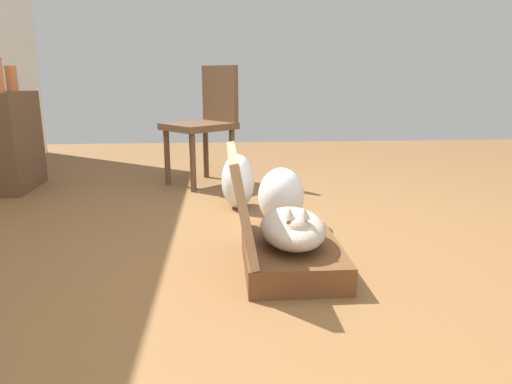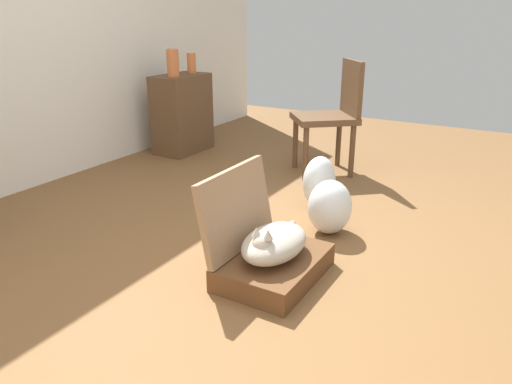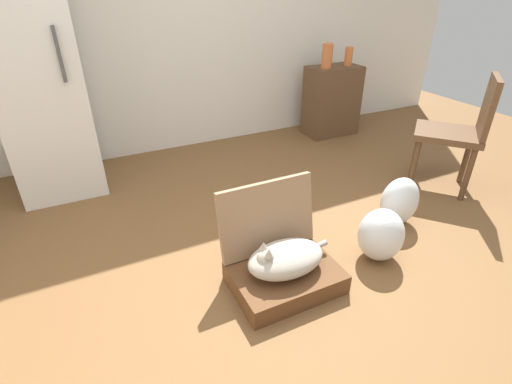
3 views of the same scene
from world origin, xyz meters
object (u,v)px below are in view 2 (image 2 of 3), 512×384
vase_short (191,63)px  plastic_bag_clear (319,181)px  suitcase_base (274,267)px  vase_tall (173,63)px  side_table (182,114)px  cat (274,243)px  plastic_bag_white (330,207)px  chair (333,113)px

vase_short → plastic_bag_clear: bearing=-115.1°
suitcase_base → vase_tall: bearing=50.7°
side_table → suitcase_base: bearing=-131.2°
plastic_bag_clear → side_table: bearing=69.3°
side_table → cat: bearing=-131.3°
side_table → vase_short: size_ratio=3.91×
cat → plastic_bag_clear: 1.04m
cat → vase_short: bearing=45.9°
plastic_bag_white → plastic_bag_clear: plastic_bag_clear is taller
plastic_bag_clear → chair: chair is taller
plastic_bag_white → vase_tall: 2.18m
plastic_bag_white → side_table: (1.01, 1.91, 0.19)m
cat → side_table: (1.65, 1.88, 0.16)m
plastic_bag_clear → side_table: (0.63, 1.68, 0.18)m
cat → plastic_bag_white: 0.65m
plastic_bag_clear → vase_tall: 1.84m
cat → vase_short: (1.79, 1.85, 0.62)m
plastic_bag_white → plastic_bag_clear: 0.44m
cat → plastic_bag_clear: size_ratio=1.47×
plastic_bag_clear → vase_tall: vase_tall is taller
vase_tall → chair: (0.24, -1.43, -0.34)m
suitcase_base → chair: size_ratio=0.64×
suitcase_base → chair: 1.86m
chair → plastic_bag_white: bearing=-18.4°
chair → vase_tall: bearing=-120.5°
vase_tall → plastic_bag_clear: bearing=-106.8°
plastic_bag_white → vase_tall: vase_tall is taller
plastic_bag_white → vase_tall: bearing=65.1°
plastic_bag_white → chair: (1.12, 0.45, 0.33)m
suitcase_base → side_table: bearing=48.8°
suitcase_base → side_table: size_ratio=0.80×
suitcase_base → plastic_bag_clear: size_ratio=1.66×
vase_tall → chair: vase_tall is taller
suitcase_base → cat: 0.14m
side_table → vase_short: bearing=-12.7°
cat → vase_tall: vase_tall is taller
chair → vase_short: bearing=-131.4°
plastic_bag_white → side_table: 2.17m
suitcase_base → side_table: 2.52m
cat → plastic_bag_white: bearing=-2.8°
plastic_bag_white → plastic_bag_clear: bearing=31.8°
plastic_bag_white → side_table: side_table is taller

